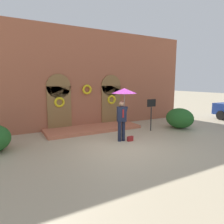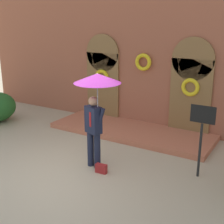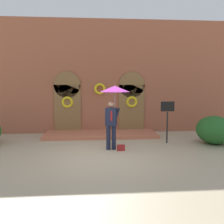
{
  "view_description": "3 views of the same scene",
  "coord_description": "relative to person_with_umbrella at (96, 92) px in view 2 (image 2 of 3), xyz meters",
  "views": [
    {
      "loc": [
        -4.26,
        -6.88,
        2.66
      ],
      "look_at": [
        0.43,
        1.66,
        1.16
      ],
      "focal_mm": 32.0,
      "sensor_mm": 36.0,
      "label": 1
    },
    {
      "loc": [
        4.34,
        -5.31,
        3.57
      ],
      "look_at": [
        0.04,
        1.82,
        1.05
      ],
      "focal_mm": 50.0,
      "sensor_mm": 36.0,
      "label": 2
    },
    {
      "loc": [
        -0.43,
        -8.51,
        2.39
      ],
      "look_at": [
        0.42,
        1.68,
        1.28
      ],
      "focal_mm": 40.0,
      "sensor_mm": 36.0,
      "label": 3
    }
  ],
  "objects": [
    {
      "name": "ground_plane",
      "position": [
        -0.39,
        -0.53,
        -1.91
      ],
      "size": [
        80.0,
        80.0,
        0.0
      ],
      "primitive_type": "plane",
      "color": "tan"
    },
    {
      "name": "building_facade",
      "position": [
        -0.39,
        3.62,
        0.76
      ],
      "size": [
        14.0,
        2.3,
        5.6
      ],
      "color": "#9E563D",
      "rests_on": "ground"
    },
    {
      "name": "person_with_umbrella",
      "position": [
        0.0,
        0.0,
        0.0
      ],
      "size": [
        1.1,
        1.1,
        2.36
      ],
      "color": "#191E33",
      "rests_on": "ground"
    },
    {
      "name": "handbag",
      "position": [
        0.24,
        -0.2,
        -1.8
      ],
      "size": [
        0.29,
        0.14,
        0.22
      ],
      "primitive_type": "cube",
      "rotation": [
        0.0,
        0.0,
        0.07
      ],
      "color": "maroon",
      "rests_on": "ground"
    },
    {
      "name": "sign_post",
      "position": [
        2.28,
        0.84,
        -0.75
      ],
      "size": [
        0.56,
        0.06,
        1.72
      ],
      "color": "black",
      "rests_on": "ground"
    }
  ]
}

